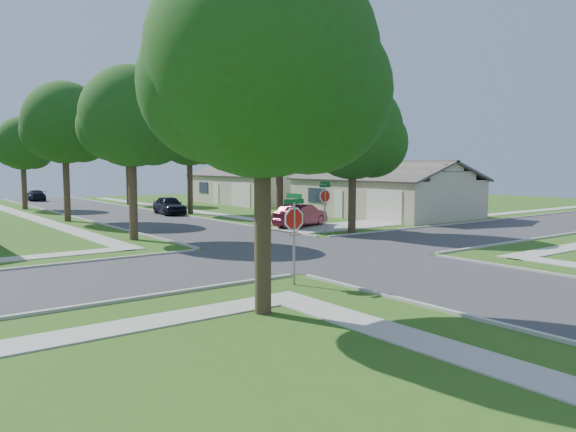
# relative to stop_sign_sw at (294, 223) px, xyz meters

# --- Properties ---
(ground) EXTENTS (100.00, 100.00, 0.00)m
(ground) POSITION_rel_stop_sign_sw_xyz_m (4.70, 4.70, -2.03)
(ground) COLOR #315717
(ground) RESTS_ON ground
(road_ns) EXTENTS (7.00, 100.00, 0.02)m
(road_ns) POSITION_rel_stop_sign_sw_xyz_m (4.70, 4.70, -2.03)
(road_ns) COLOR #333335
(road_ns) RESTS_ON ground
(sidewalk_ne) EXTENTS (1.20, 40.00, 0.04)m
(sidewalk_ne) POSITION_rel_stop_sign_sw_xyz_m (10.80, 30.70, -2.01)
(sidewalk_ne) COLOR #9E9B91
(sidewalk_ne) RESTS_ON ground
(sidewalk_nw) EXTENTS (1.20, 40.00, 0.04)m
(sidewalk_nw) POSITION_rel_stop_sign_sw_xyz_m (-1.40, 30.70, -2.01)
(sidewalk_nw) COLOR #9E9B91
(sidewalk_nw) RESTS_ON ground
(driveway) EXTENTS (8.80, 3.60, 0.05)m
(driveway) POSITION_rel_stop_sign_sw_xyz_m (12.60, 11.80, -2.01)
(driveway) COLOR #9E9B91
(driveway) RESTS_ON ground
(stop_sign_sw) EXTENTS (1.05, 0.80, 2.98)m
(stop_sign_sw) POSITION_rel_stop_sign_sw_xyz_m (0.00, 0.00, 0.00)
(stop_sign_sw) COLOR gray
(stop_sign_sw) RESTS_ON ground
(stop_sign_ne) EXTENTS (1.05, 0.80, 2.98)m
(stop_sign_ne) POSITION_rel_stop_sign_sw_xyz_m (9.40, 9.40, 0.00)
(stop_sign_ne) COLOR gray
(stop_sign_ne) RESTS_ON ground
(tree_e_near) EXTENTS (4.97, 4.80, 8.28)m
(tree_e_near) POSITION_rel_stop_sign_sw_xyz_m (9.45, 13.71, 3.61)
(tree_e_near) COLOR #38281C
(tree_e_near) RESTS_ON ground
(tree_e_mid) EXTENTS (5.59, 5.40, 9.21)m
(tree_e_mid) POSITION_rel_stop_sign_sw_xyz_m (9.46, 25.71, 4.22)
(tree_e_mid) COLOR #38281C
(tree_e_mid) RESTS_ON ground
(tree_e_far) EXTENTS (5.17, 5.00, 8.72)m
(tree_e_far) POSITION_rel_stop_sign_sw_xyz_m (9.45, 38.71, 3.95)
(tree_e_far) COLOR #38281C
(tree_e_far) RESTS_ON ground
(tree_w_near) EXTENTS (5.38, 5.20, 8.97)m
(tree_w_near) POSITION_rel_stop_sign_sw_xyz_m (0.06, 13.71, 4.08)
(tree_w_near) COLOR #38281C
(tree_w_near) RESTS_ON ground
(tree_w_mid) EXTENTS (5.80, 5.60, 9.56)m
(tree_w_mid) POSITION_rel_stop_sign_sw_xyz_m (0.06, 25.71, 4.46)
(tree_w_mid) COLOR #38281C
(tree_w_mid) RESTS_ON ground
(tree_w_far) EXTENTS (4.76, 4.60, 8.04)m
(tree_w_far) POSITION_rel_stop_sign_sw_xyz_m (0.05, 38.71, 3.48)
(tree_w_far) COLOR #38281C
(tree_w_far) RESTS_ON ground
(tree_sw_corner) EXTENTS (6.21, 6.00, 9.55)m
(tree_sw_corner) POSITION_rel_stop_sign_sw_xyz_m (-2.74, -2.29, 4.23)
(tree_sw_corner) COLOR #38281C
(tree_sw_corner) RESTS_ON ground
(tree_ne_corner) EXTENTS (5.80, 5.60, 8.66)m
(tree_ne_corner) POSITION_rel_stop_sign_sw_xyz_m (11.06, 8.91, 3.56)
(tree_ne_corner) COLOR #38281C
(tree_ne_corner) RESTS_ON ground
(house_ne_near) EXTENTS (8.42, 13.60, 4.23)m
(house_ne_near) POSITION_rel_stop_sign_sw_xyz_m (20.69, 15.70, -0.51)
(house_ne_near) COLOR #B3A38D
(house_ne_near) RESTS_ON ground
(house_ne_far) EXTENTS (8.42, 13.60, 4.23)m
(house_ne_far) POSITION_rel_stop_sign_sw_xyz_m (20.69, 33.70, -0.51)
(house_ne_far) COLOR #B3A38D
(house_ne_far) RESTS_ON ground
(car_driveway) EXTENTS (4.65, 3.08, 1.45)m
(car_driveway) POSITION_rel_stop_sign_sw_xyz_m (10.70, 13.20, -1.31)
(car_driveway) COLOR #4A0F1D
(car_driveway) RESTS_ON ground
(car_curb_east) EXTENTS (2.24, 4.45, 1.45)m
(car_curb_east) POSITION_rel_stop_sign_sw_xyz_m (7.90, 26.33, -1.30)
(car_curb_east) COLOR black
(car_curb_east) RESTS_ON ground
(car_curb_west) EXTENTS (1.76, 4.08, 1.17)m
(car_curb_west) POSITION_rel_stop_sign_sw_xyz_m (3.50, 50.46, -1.45)
(car_curb_west) COLOR black
(car_curb_west) RESTS_ON ground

